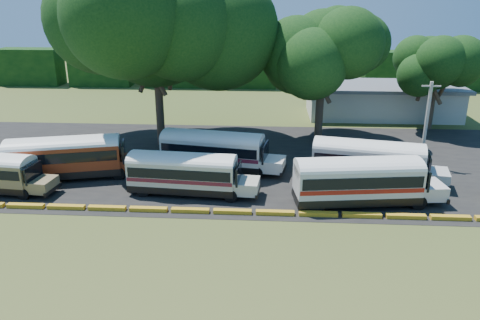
# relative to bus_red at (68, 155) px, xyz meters

# --- Properties ---
(ground) EXTENTS (160.00, 160.00, 0.00)m
(ground) POSITION_rel_bus_red_xyz_m (12.60, -6.82, -2.07)
(ground) COLOR #2C4717
(ground) RESTS_ON ground
(asphalt_strip) EXTENTS (64.00, 24.00, 0.02)m
(asphalt_strip) POSITION_rel_bus_red_xyz_m (13.60, 5.18, -2.06)
(asphalt_strip) COLOR black
(asphalt_strip) RESTS_ON ground
(curb) EXTENTS (53.70, 0.45, 0.30)m
(curb) POSITION_rel_bus_red_xyz_m (12.60, -5.82, -1.92)
(curb) COLOR gold
(curb) RESTS_ON ground
(terminal_building) EXTENTS (19.00, 9.00, 4.00)m
(terminal_building) POSITION_rel_bus_red_xyz_m (30.60, 23.18, -0.04)
(terminal_building) COLOR beige
(terminal_building) RESTS_ON ground
(treeline_backdrop) EXTENTS (130.00, 4.00, 6.00)m
(treeline_backdrop) POSITION_rel_bus_red_xyz_m (12.60, 41.18, 0.93)
(treeline_backdrop) COLOR black
(treeline_backdrop) RESTS_ON ground
(bus_red) EXTENTS (11.31, 5.42, 3.61)m
(bus_red) POSITION_rel_bus_red_xyz_m (0.00, 0.00, 0.00)
(bus_red) COLOR black
(bus_red) RESTS_ON ground
(bus_cream_west) EXTENTS (10.17, 3.29, 3.29)m
(bus_cream_west) POSITION_rel_bus_red_xyz_m (10.26, -2.58, -0.21)
(bus_cream_west) COLOR black
(bus_cream_west) RESTS_ON ground
(bus_cream_east) EXTENTS (10.99, 4.46, 3.51)m
(bus_cream_east) POSITION_rel_bus_red_xyz_m (11.95, 2.61, -0.08)
(bus_cream_east) COLOR black
(bus_cream_east) RESTS_ON ground
(bus_white_red) EXTENTS (11.24, 4.14, 3.61)m
(bus_white_red) POSITION_rel_bus_red_xyz_m (23.22, -3.74, -0.03)
(bus_white_red) COLOR black
(bus_white_red) RESTS_ON ground
(bus_white_blue) EXTENTS (10.99, 4.77, 3.51)m
(bus_white_blue) POSITION_rel_bus_red_xyz_m (24.81, 0.75, -0.09)
(bus_white_blue) COLOR black
(bus_white_blue) RESTS_ON ground
(tree_west) EXTENTS (16.31, 16.31, 17.93)m
(tree_west) POSITION_rel_bus_red_xyz_m (5.60, 9.70, 9.86)
(tree_west) COLOR #3D2D1E
(tree_west) RESTS_ON ground
(tree_center) EXTENTS (9.47, 9.47, 13.30)m
(tree_center) POSITION_rel_bus_red_xyz_m (21.71, 11.87, 7.70)
(tree_center) COLOR #3D2D1E
(tree_center) RESTS_ON ground
(tree_east) EXTENTS (7.45, 7.45, 10.00)m
(tree_east) POSITION_rel_bus_red_xyz_m (34.75, 17.45, 5.13)
(tree_east) COLOR #3D2D1E
(tree_east) RESTS_ON ground
(utility_pole) EXTENTS (1.60, 0.30, 7.59)m
(utility_pole) POSITION_rel_bus_red_xyz_m (30.26, 4.92, 1.84)
(utility_pole) COLOR gray
(utility_pole) RESTS_ON ground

